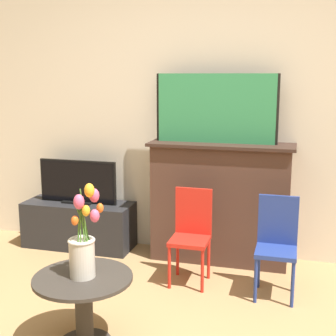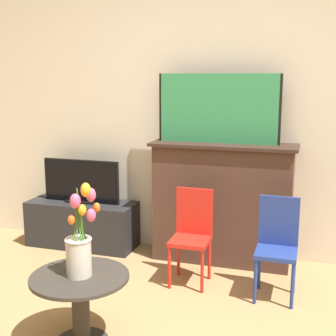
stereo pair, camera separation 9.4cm
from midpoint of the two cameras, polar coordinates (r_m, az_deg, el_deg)
The scene contains 9 objects.
wall_back at distance 4.00m, azimuth 6.36°, elevation 8.46°, with size 8.00×0.06×2.70m.
fireplace_mantel at distance 3.92m, azimuth 7.34°, elevation -4.04°, with size 1.18×0.38×1.00m.
painting at distance 3.80m, azimuth 6.84°, elevation 7.20°, with size 0.99×0.03×0.55m.
tv_stand at distance 4.37m, azimuth -9.79°, elevation -6.71°, with size 0.99×0.37×0.41m.
tv_monitor at distance 4.27m, azimuth -9.93°, elevation -1.68°, with size 0.73×0.12×0.39m.
chair_red at distance 3.53m, azimuth 3.71°, elevation -7.65°, with size 0.28×0.28×0.71m.
chair_blue at distance 3.40m, azimuth 13.95°, elevation -8.73°, with size 0.28×0.28×0.71m.
side_table at distance 2.82m, azimuth -9.66°, elevation -15.47°, with size 0.56×0.56×0.43m.
vase_tulips at distance 2.68m, azimuth -9.69°, elevation -9.23°, with size 0.19×0.16×0.55m.
Camera 2 is at (0.80, -1.78, 1.54)m, focal length 50.00 mm.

